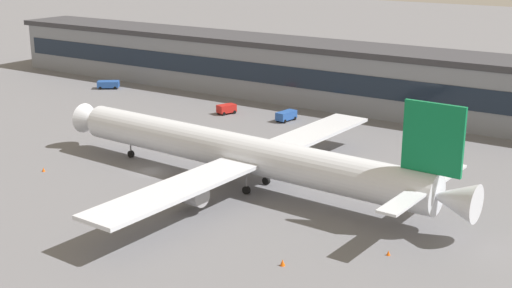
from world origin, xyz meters
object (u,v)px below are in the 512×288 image
baggage_tug (227,108)px  traffic_cone_1 (388,253)px  follow_me_car (287,115)px  traffic_cone_2 (44,170)px  pushback_tractor (109,84)px  airliner (245,154)px  traffic_cone_0 (283,263)px

baggage_tug → traffic_cone_1: bearing=-38.5°
follow_me_car → traffic_cone_2: size_ratio=7.58×
follow_me_car → traffic_cone_2: follow_me_car is taller
baggage_tug → pushback_tractor: bearing=173.4°
follow_me_car → traffic_cone_1: bearing=-47.6°
traffic_cone_1 → airliner: bearing=159.9°
airliner → pushback_tractor: (-63.83, 36.55, -3.73)m
follow_me_car → pushback_tractor: size_ratio=0.85×
traffic_cone_0 → traffic_cone_2: 46.08m
airliner → traffic_cone_0: size_ratio=92.77×
pushback_tractor → baggage_tug: baggage_tug is taller
traffic_cone_0 → traffic_cone_1: (8.22, 8.55, -0.08)m
airliner → baggage_tug: bearing=129.8°
traffic_cone_1 → baggage_tug: bearing=141.5°
traffic_cone_1 → traffic_cone_2: size_ratio=0.91×
pushback_tractor → traffic_cone_1: pushback_tractor is taller
airliner → traffic_cone_1: bearing=-20.1°
traffic_cone_0 → traffic_cone_1: size_ratio=1.28×
follow_me_car → traffic_cone_2: (-14.16, -45.59, -0.79)m
traffic_cone_1 → traffic_cone_2: (-53.85, -2.14, 0.03)m
pushback_tractor → traffic_cone_0: bearing=-33.9°
airliner → pushback_tractor: 73.65m
airliner → traffic_cone_2: (-28.46, -11.42, -4.47)m
pushback_tractor → follow_me_car: bearing=-2.8°
baggage_tug → traffic_cone_1: (52.34, -41.58, -0.81)m
follow_me_car → pushback_tractor: follow_me_car is taller
pushback_tractor → traffic_cone_1: 100.31m
baggage_tug → traffic_cone_0: 66.78m
follow_me_car → traffic_cone_0: 60.78m
airliner → follow_me_car: 37.22m
pushback_tractor → baggage_tug: bearing=-6.6°
airliner → traffic_cone_0: (17.17, -17.83, -4.42)m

